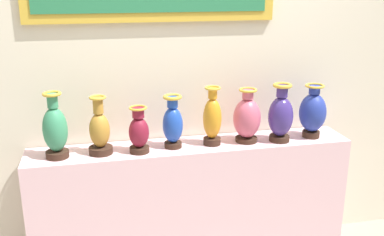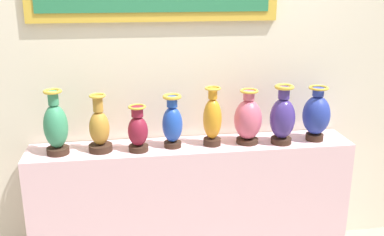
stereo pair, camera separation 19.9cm
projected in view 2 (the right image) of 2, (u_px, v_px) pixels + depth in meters
display_shelf at (192, 204)px, 3.07m from camera, size 2.14×0.34×0.87m
back_wall at (186, 47)px, 2.97m from camera, size 3.60×0.14×2.93m
vase_jade at (56, 127)px, 2.73m from camera, size 0.15×0.15×0.41m
vase_ochre at (99, 129)px, 2.79m from camera, size 0.15×0.15×0.37m
vase_burgundy at (138, 131)px, 2.79m from camera, size 0.13×0.13×0.30m
vase_sapphire at (172, 123)px, 2.85m from camera, size 0.13×0.13×0.35m
vase_amber at (212, 119)px, 2.88m from camera, size 0.12×0.12×0.39m
vase_rose at (248, 119)px, 2.92m from camera, size 0.18×0.18×0.36m
vase_indigo at (282, 118)px, 2.91m from camera, size 0.17×0.17×0.40m
vase_cobalt at (316, 115)px, 2.97m from camera, size 0.18×0.18×0.37m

